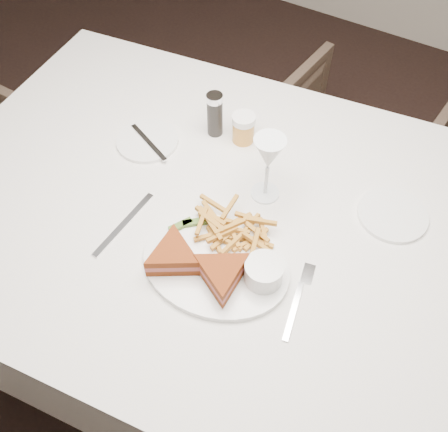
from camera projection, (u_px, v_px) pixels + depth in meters
table at (233, 294)px, 1.45m from camera, size 1.62×1.19×0.75m
chair_far at (346, 150)px, 1.92m from camera, size 0.61×0.58×0.58m
table_setting at (229, 223)px, 1.09m from camera, size 0.79×0.58×0.18m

